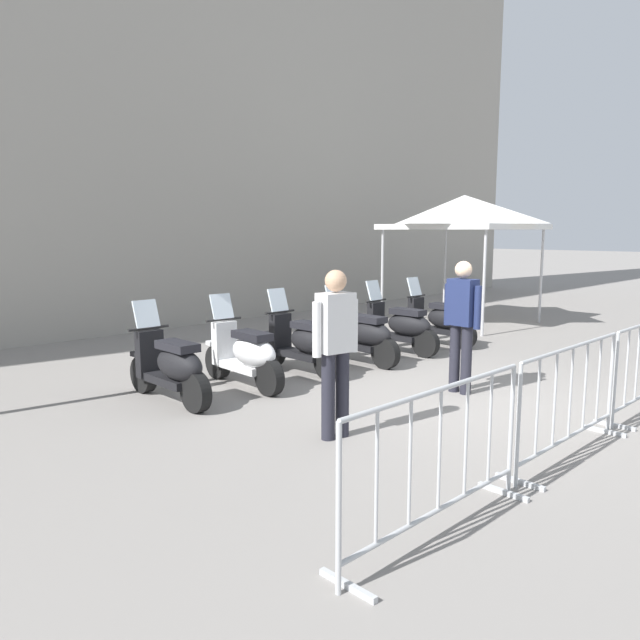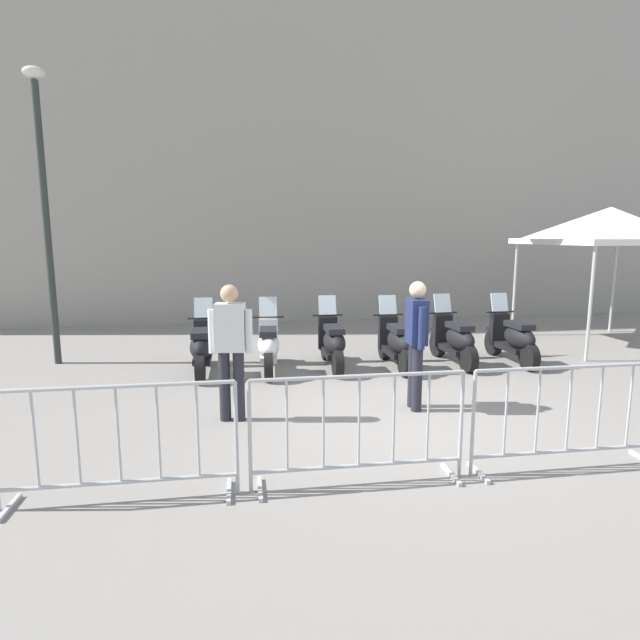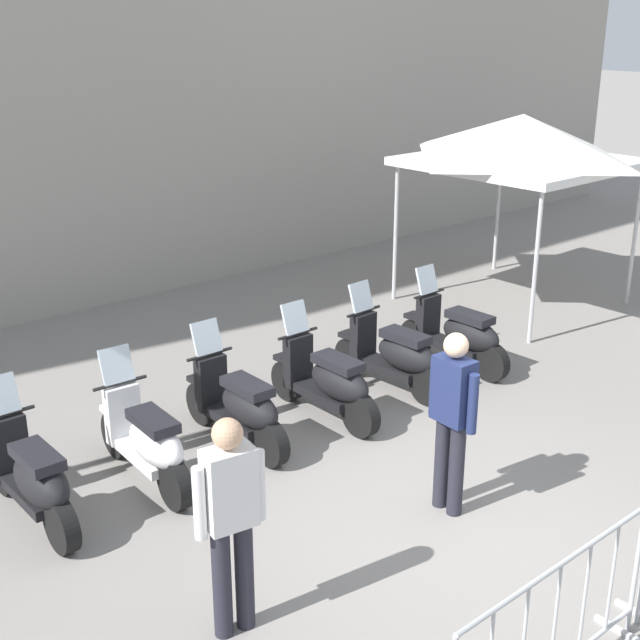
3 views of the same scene
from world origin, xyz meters
name	(u,v)px [view 2 (image 2 of 3)]	position (x,y,z in m)	size (l,w,h in m)	color
ground_plane	(407,415)	(0.00, 0.00, 0.00)	(120.00, 120.00, 0.00)	gray
building_facade	(312,26)	(0.13, 8.81, 7.98)	(28.00, 2.40, 15.96)	#9E998E
motorcycle_0	(202,348)	(-2.75, 2.50, 0.45)	(0.56, 1.72, 1.24)	black
motorcycle_1	(269,346)	(-1.64, 2.44, 0.45)	(0.56, 1.73, 1.24)	black
motorcycle_2	(332,344)	(-0.52, 2.48, 0.45)	(0.56, 1.72, 1.24)	black
motorcycle_3	(396,343)	(0.59, 2.33, 0.45)	(0.56, 1.72, 1.24)	black
motorcycle_4	(455,340)	(1.71, 2.38, 0.45)	(0.56, 1.72, 1.24)	black
motorcycle_5	(513,339)	(2.82, 2.31, 0.45)	(0.56, 1.72, 1.24)	black
barrier_segment_0	(119,445)	(-3.23, -1.69, 0.52)	(2.05, 0.47, 1.07)	#B2B5B7
barrier_segment_1	(359,431)	(-1.09, -1.73, 0.52)	(2.05, 0.47, 1.07)	#B2B5B7
barrier_segment_2	(568,418)	(1.04, -1.76, 0.52)	(2.05, 0.47, 1.07)	#B2B5B7
street_lamp	(44,188)	(-5.42, 3.72, 3.15)	(0.36, 0.36, 5.13)	#2D332D
officer_near_row_end	(416,338)	(0.17, 0.22, 0.98)	(0.24, 0.55, 1.73)	#23232D
officer_mid_plaza	(231,345)	(-2.26, 0.19, 0.98)	(0.54, 0.28, 1.73)	#23232D
canopy_tent	(610,226)	(5.56, 3.52, 2.52)	(2.88, 2.88, 2.91)	silver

